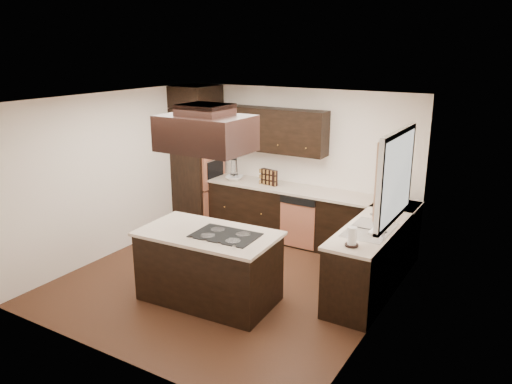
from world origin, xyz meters
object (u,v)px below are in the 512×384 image
at_px(oven_column, 198,167).
at_px(range_hood, 206,133).
at_px(island, 209,268).
at_px(spice_rack, 269,177).

bearing_deg(oven_column, range_hood, -50.26).
height_order(oven_column, range_hood, range_hood).
distance_m(oven_column, island, 3.00).
bearing_deg(spice_rack, oven_column, -164.39).
height_order(island, spice_rack, spice_rack).
relative_size(range_hood, spice_rack, 3.36).
relative_size(oven_column, range_hood, 2.02).
distance_m(island, range_hood, 1.72).
relative_size(island, spice_rack, 5.35).
bearing_deg(island, range_hood, 64.70).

